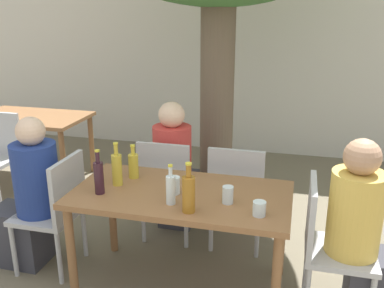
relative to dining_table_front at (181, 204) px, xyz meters
name	(u,v)px	position (x,y,z in m)	size (l,w,h in m)	color
ground_plane	(182,286)	(0.00, 0.00, -0.66)	(30.00, 30.00, 0.00)	#706651
cafe_building_wall	(247,50)	(0.00, 3.23, 0.74)	(10.00, 0.08, 2.80)	beige
dining_table_front	(181,204)	(0.00, 0.00, 0.00)	(1.48, 0.78, 0.75)	brown
dining_table_back	(31,124)	(-2.27, 1.61, -0.01)	(1.29, 0.77, 0.75)	brown
patio_chair_0	(57,207)	(-0.97, 0.00, -0.14)	(0.44, 0.44, 0.91)	#B2B2B7
patio_chair_1	(327,241)	(0.97, 0.00, -0.14)	(0.44, 0.44, 0.91)	#B2B2B7
patio_chair_2	(168,184)	(-0.30, 0.62, -0.14)	(0.44, 0.44, 0.91)	#B2B2B7
patio_chair_3	(237,191)	(0.30, 0.62, -0.14)	(0.44, 0.44, 0.91)	#B2B2B7
person_seated_0	(29,201)	(-1.21, 0.00, -0.12)	(0.57, 0.33, 1.21)	#383842
person_seated_1	(366,242)	(1.21, 0.00, -0.12)	(0.56, 0.33, 1.22)	#383842
person_seated_2	(175,172)	(-0.30, 0.86, -0.12)	(0.33, 0.57, 1.20)	#383842
water_bottle_0	(171,189)	(-0.01, -0.19, 0.19)	(0.06, 0.06, 0.27)	silver
oil_cruet_1	(117,169)	(-0.47, 0.01, 0.21)	(0.07, 0.07, 0.31)	gold
wine_bottle_2	(99,177)	(-0.53, -0.15, 0.21)	(0.07, 0.07, 0.31)	#331923
amber_bottle_3	(189,193)	(0.12, -0.27, 0.21)	(0.08, 0.08, 0.32)	#9E661E
oil_cruet_4	(133,165)	(-0.41, 0.16, 0.19)	(0.07, 0.07, 0.25)	gold
drinking_glass_0	(259,209)	(0.55, -0.21, 0.13)	(0.08, 0.08, 0.09)	silver
drinking_glass_1	(228,195)	(0.34, -0.09, 0.15)	(0.07, 0.07, 0.11)	silver
drinking_glass_2	(174,185)	(-0.04, -0.03, 0.15)	(0.08, 0.08, 0.12)	silver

